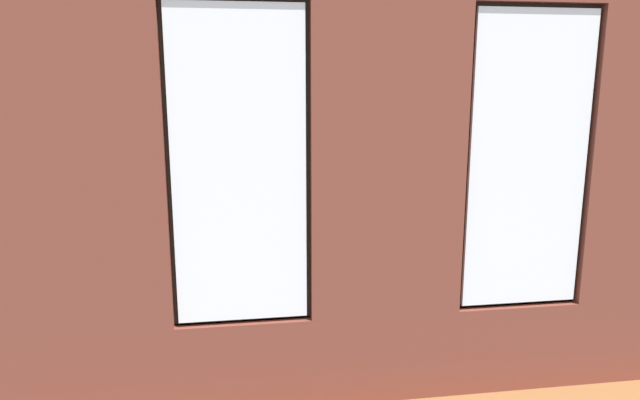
{
  "coord_description": "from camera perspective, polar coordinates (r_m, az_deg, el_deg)",
  "views": [
    {
      "loc": [
        0.96,
        6.01,
        2.14
      ],
      "look_at": [
        0.11,
        0.4,
        0.95
      ],
      "focal_mm": 32.0,
      "sensor_mm": 36.0,
      "label": 1
    }
  ],
  "objects": [
    {
      "name": "table_plant_small",
      "position": [
        6.41,
        -3.11,
        -2.65
      ],
      "size": [
        0.12,
        0.12,
        0.2
      ],
      "color": "gray",
      "rests_on": "coffee_table"
    },
    {
      "name": "potted_plant_mid_room_small",
      "position": [
        7.56,
        4.54,
        -1.44
      ],
      "size": [
        0.31,
        0.31,
        0.59
      ],
      "color": "beige",
      "rests_on": "ground_plane"
    },
    {
      "name": "remote_black",
      "position": [
        6.32,
        -2.15,
        -3.74
      ],
      "size": [
        0.16,
        0.15,
        0.02
      ],
      "primitive_type": "cube",
      "rotation": [
        0.0,
        0.0,
        2.35
      ],
      "color": "black",
      "rests_on": "coffee_table"
    },
    {
      "name": "white_wall_right",
      "position": [
        6.16,
        -27.96,
        6.93
      ],
      "size": [
        0.1,
        4.8,
        3.51
      ],
      "primitive_type": "cube",
      "color": "white",
      "rests_on": "ground_plane"
    },
    {
      "name": "potted_plant_foreground_right",
      "position": [
        8.09,
        -18.54,
        2.1
      ],
      "size": [
        1.16,
        1.02,
        1.38
      ],
      "color": "beige",
      "rests_on": "ground_plane"
    },
    {
      "name": "ground_plane",
      "position": [
        6.46,
        0.46,
        -7.94
      ],
      "size": [
        6.66,
        5.8,
        0.1
      ],
      "primitive_type": "cube",
      "color": "brown"
    },
    {
      "name": "cup_ceramic",
      "position": [
        6.61,
        -0.31,
        -2.71
      ],
      "size": [
        0.08,
        0.08,
        0.09
      ],
      "primitive_type": "cylinder",
      "color": "silver",
      "rests_on": "coffee_table"
    },
    {
      "name": "couch_by_window",
      "position": [
        4.51,
        -5.75,
        -11.83
      ],
      "size": [
        1.99,
        0.87,
        0.8
      ],
      "color": "black",
      "rests_on": "ground_plane"
    },
    {
      "name": "potted_plant_beside_window_right",
      "position": [
        4.52,
        -26.45,
        -8.78
      ],
      "size": [
        0.89,
        0.88,
        1.05
      ],
      "color": "#9E5638",
      "rests_on": "ground_plane"
    },
    {
      "name": "remote_silver",
      "position": [
        6.53,
        -4.53,
        -3.26
      ],
      "size": [
        0.18,
        0.11,
        0.02
      ],
      "primitive_type": "cube",
      "rotation": [
        0.0,
        0.0,
        1.98
      ],
      "color": "#B2B2B7",
      "rests_on": "coffee_table"
    },
    {
      "name": "brick_wall_with_windows",
      "position": [
        3.63,
        6.82,
        5.75
      ],
      "size": [
        6.06,
        0.3,
        3.51
      ],
      "color": "brown",
      "rests_on": "ground_plane"
    },
    {
      "name": "potted_plant_corner_near_left",
      "position": [
        8.77,
        14.68,
        1.07
      ],
      "size": [
        0.88,
        0.76,
        1.26
      ],
      "color": "gray",
      "rests_on": "ground_plane"
    },
    {
      "name": "coffee_table",
      "position": [
        6.45,
        -3.09,
        -4.01
      ],
      "size": [
        1.23,
        0.86,
        0.43
      ],
      "color": "tan",
      "rests_on": "ground_plane"
    },
    {
      "name": "potted_plant_by_left_couch",
      "position": [
        7.8,
        13.4,
        -1.24
      ],
      "size": [
        0.41,
        0.41,
        0.64
      ],
      "color": "brown",
      "rests_on": "ground_plane"
    },
    {
      "name": "potted_plant_between_couches",
      "position": [
        4.75,
        12.01,
        -7.64
      ],
      "size": [
        0.79,
        0.92,
        1.16
      ],
      "color": "#47423D",
      "rests_on": "ground_plane"
    },
    {
      "name": "candle_jar",
      "position": [
        6.28,
        -6.34,
        -3.47
      ],
      "size": [
        0.08,
        0.08,
        0.12
      ],
      "primitive_type": "cylinder",
      "color": "#B7333D",
      "rests_on": "coffee_table"
    },
    {
      "name": "couch_left",
      "position": [
        6.78,
        20.9,
        -4.42
      ],
      "size": [
        0.9,
        1.89,
        0.8
      ],
      "rotation": [
        0.0,
        0.0,
        1.56
      ],
      "color": "black",
      "rests_on": "ground_plane"
    },
    {
      "name": "tv_flatscreen",
      "position": [
        5.99,
        -25.11,
        -0.41
      ],
      "size": [
        1.2,
        0.2,
        0.82
      ],
      "color": "black",
      "rests_on": "media_console"
    },
    {
      "name": "media_console",
      "position": [
        6.16,
        -24.55,
        -6.77
      ],
      "size": [
        0.91,
        0.42,
        0.57
      ],
      "primitive_type": "cube",
      "color": "black",
      "rests_on": "ground_plane"
    },
    {
      "name": "papasan_chair",
      "position": [
        7.64,
        -9.52,
        -1.04
      ],
      "size": [
        1.18,
        1.18,
        0.72
      ],
      "color": "olive",
      "rests_on": "ground_plane"
    }
  ]
}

